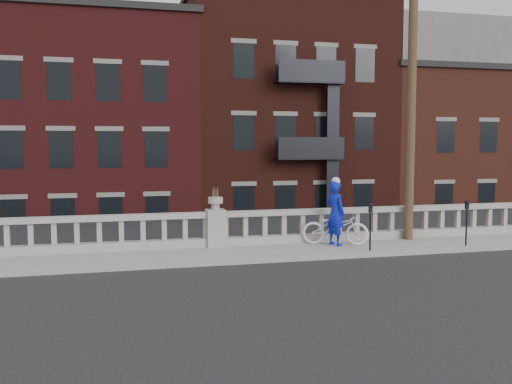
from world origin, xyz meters
TOP-DOWN VIEW (x-y plane):
  - ground at (0.00, 0.00)m, footprint 120.00×120.00m
  - sidewalk at (0.00, 3.00)m, footprint 32.00×2.20m
  - balustrade at (0.00, 3.95)m, footprint 28.00×0.34m
  - planter_pedestal at (0.00, 3.95)m, footprint 0.55×0.55m
  - lower_level at (0.56, 23.04)m, footprint 80.00×44.00m
  - utility_pole at (6.20, 3.60)m, footprint 1.60×0.28m
  - parking_meter_c at (4.16, 2.15)m, footprint 0.10×0.09m
  - parking_meter_d at (7.31, 2.15)m, footprint 0.10×0.09m
  - bicycle at (3.57, 3.32)m, footprint 2.10×1.45m
  - cyclist at (3.52, 3.18)m, footprint 0.68×0.83m

SIDE VIEW (x-z plane):
  - ground at x=0.00m, z-range 0.00..0.00m
  - sidewalk at x=0.00m, z-range 0.00..0.15m
  - balustrade at x=0.00m, z-range 0.13..1.16m
  - bicycle at x=3.57m, z-range 0.15..1.20m
  - planter_pedestal at x=0.00m, z-range -0.05..1.71m
  - parking_meter_c at x=4.16m, z-range 0.32..1.68m
  - parking_meter_d at x=7.31m, z-range 0.32..1.68m
  - cyclist at x=3.52m, z-range 0.15..2.10m
  - lower_level at x=0.56m, z-range -7.77..13.03m
  - utility_pole at x=6.20m, z-range 0.24..10.24m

